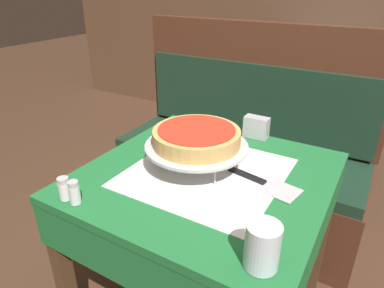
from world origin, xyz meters
TOP-DOWN VIEW (x-y plane):
  - dining_table_front at (0.00, 0.00)m, footprint 0.81×0.81m
  - dining_table_rear at (-0.04, 1.85)m, footprint 0.82×0.82m
  - booth_bench at (-0.19, 0.79)m, footprint 1.43×0.52m
  - back_wall_panel at (0.00, 2.35)m, footprint 6.00×0.04m
  - pizza_pan_stand at (-0.04, 0.01)m, footprint 0.35×0.35m
  - deep_dish_pizza at (-0.04, 0.01)m, footprint 0.30×0.30m
  - pizza_server at (0.20, 0.03)m, footprint 0.26×0.11m
  - water_glass_near at (0.31, -0.31)m, footprint 0.08×0.08m
  - salt_shaker at (-0.29, -0.36)m, footprint 0.04×0.04m
  - pepper_shaker at (-0.25, -0.36)m, footprint 0.03×0.03m
  - napkin_holder at (0.04, 0.36)m, footprint 0.10×0.05m
  - condiment_caddy at (-0.11, 1.94)m, footprint 0.13×0.13m

SIDE VIEW (x-z plane):
  - booth_bench at x=-0.19m, z-range -0.25..0.91m
  - dining_table_front at x=0.00m, z-range 0.27..1.04m
  - dining_table_rear at x=-0.04m, z-range 0.27..1.05m
  - pizza_server at x=0.20m, z-range 0.77..0.78m
  - salt_shaker at x=-0.29m, z-range 0.77..0.84m
  - pepper_shaker at x=-0.25m, z-range 0.77..0.84m
  - napkin_holder at x=0.04m, z-range 0.77..0.86m
  - condiment_caddy at x=-0.11m, z-range 0.74..0.89m
  - water_glass_near at x=0.31m, z-range 0.77..0.88m
  - pizza_pan_stand at x=-0.04m, z-range 0.80..0.90m
  - deep_dish_pizza at x=-0.04m, z-range 0.86..0.92m
  - back_wall_panel at x=0.00m, z-range 0.00..2.40m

